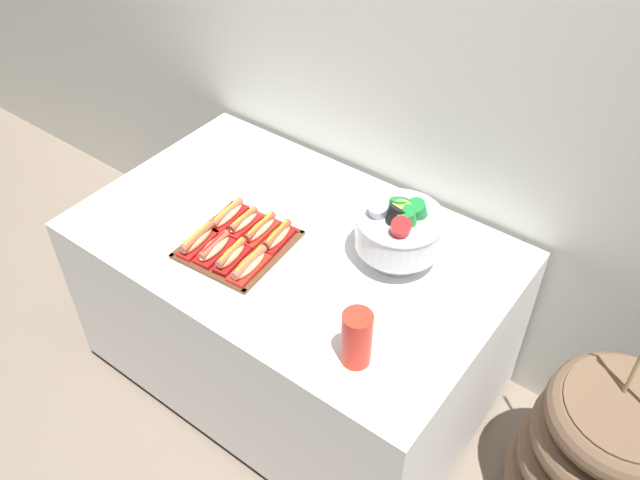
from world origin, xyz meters
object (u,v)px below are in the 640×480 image
object	(u,v)px
hot_dog_1	(214,248)
hot_dog_5	(244,222)
serving_tray	(238,245)
hot_dog_6	(260,229)
punch_bowl	(399,229)
floor_vase	(599,463)
hot_dog_7	(277,237)
hot_dog_0	(198,240)
buffet_table	(294,307)
hot_dog_3	(249,265)
hot_dog_4	(227,215)
hot_dog_2	(231,256)
cup_stack	(357,338)

from	to	relation	value
hot_dog_1	hot_dog_5	bearing A→B (deg)	94.29
serving_tray	hot_dog_6	world-z (taller)	hot_dog_6
punch_bowl	hot_dog_1	bearing A→B (deg)	-144.87
hot_dog_1	hot_dog_6	world-z (taller)	hot_dog_1
serving_tray	hot_dog_1	bearing A→B (deg)	-110.15
floor_vase	hot_dog_7	world-z (taller)	floor_vase
hot_dog_5	hot_dog_0	bearing A→B (deg)	-110.15
buffet_table	punch_bowl	size ratio (longest dim) A/B	5.12
hot_dog_0	hot_dog_1	distance (m)	0.08
hot_dog_0	hot_dog_3	distance (m)	0.23
serving_tray	hot_dog_0	world-z (taller)	hot_dog_0
serving_tray	hot_dog_6	size ratio (longest dim) A/B	2.22
hot_dog_1	hot_dog_4	bearing A→B (deg)	118.74
hot_dog_6	hot_dog_0	bearing A→B (deg)	-127.98
buffet_table	hot_dog_6	xyz separation A→B (m)	(-0.09, -0.06, 0.40)
hot_dog_6	hot_dog_7	xyz separation A→B (m)	(0.07, 0.01, 0.00)
hot_dog_1	hot_dog_3	world-z (taller)	hot_dog_1
serving_tray	hot_dog_2	distance (m)	0.10
hot_dog_3	punch_bowl	xyz separation A→B (m)	(0.36, 0.35, 0.11)
hot_dog_4	hot_dog_2	bearing A→B (deg)	-43.43
hot_dog_5	punch_bowl	size ratio (longest dim) A/B	0.51
floor_vase	hot_dog_6	bearing A→B (deg)	-171.80
hot_dog_0	floor_vase	bearing A→B (deg)	14.19
serving_tray	hot_dog_7	distance (m)	0.14
hot_dog_3	punch_bowl	bearing A→B (deg)	43.88
hot_dog_3	cup_stack	distance (m)	0.51
hot_dog_1	hot_dog_3	bearing A→B (deg)	4.29
floor_vase	serving_tray	bearing A→B (deg)	-168.43
hot_dog_4	hot_dog_5	xyz separation A→B (m)	(0.07, 0.01, 0.00)
buffet_table	hot_dog_3	xyz separation A→B (m)	(-0.01, -0.22, 0.40)
cup_stack	serving_tray	bearing A→B (deg)	165.13
floor_vase	hot_dog_0	size ratio (longest dim) A/B	6.95
floor_vase	hot_dog_1	distance (m)	1.49
hot_dog_4	hot_dog_6	world-z (taller)	hot_dog_6
punch_bowl	hot_dog_7	bearing A→B (deg)	-153.73
cup_stack	buffet_table	bearing A→B (deg)	147.97
buffet_table	serving_tray	size ratio (longest dim) A/B	4.04
hot_dog_1	hot_dog_6	distance (m)	0.18
hot_dog_2	hot_dog_6	bearing A→B (deg)	94.29
hot_dog_4	cup_stack	bearing A→B (deg)	-17.91
buffet_table	hot_dog_2	bearing A→B (deg)	-109.91
hot_dog_7	cup_stack	world-z (taller)	cup_stack
hot_dog_5	cup_stack	distance (m)	0.71
buffet_table	floor_vase	size ratio (longest dim) A/B	1.25
hot_dog_6	cup_stack	world-z (taller)	cup_stack
hot_dog_3	hot_dog_7	world-z (taller)	hot_dog_7
hot_dog_5	hot_dog_6	world-z (taller)	same
hot_dog_2	hot_dog_5	size ratio (longest dim) A/B	1.02
floor_vase	hot_dog_7	bearing A→B (deg)	-171.56
hot_dog_2	cup_stack	distance (m)	0.58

